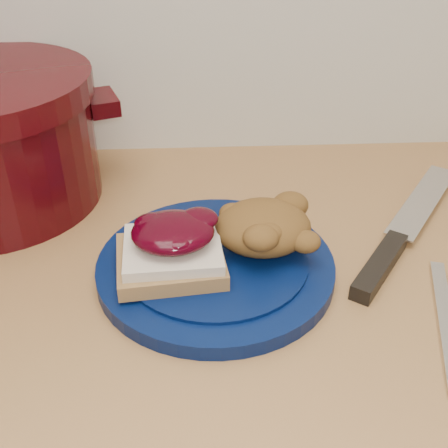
{
  "coord_description": "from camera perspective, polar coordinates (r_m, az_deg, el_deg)",
  "views": [
    {
      "loc": [
        0.0,
        1.02,
        1.28
      ],
      "look_at": [
        0.03,
        1.51,
        0.95
      ],
      "focal_mm": 45.0,
      "sensor_mm": 36.0,
      "label": 1
    }
  ],
  "objects": [
    {
      "name": "chef_knife",
      "position": [
        0.66,
        16.79,
        -2.13
      ],
      "size": [
        0.21,
        0.27,
        0.02
      ],
      "rotation": [
        0.0,
        0.0,
        0.95
      ],
      "color": "black",
      "rests_on": "wood_countertop"
    },
    {
      "name": "plate",
      "position": [
        0.6,
        -0.86,
        -4.37
      ],
      "size": [
        0.25,
        0.25,
        0.02
      ],
      "primitive_type": "cylinder",
      "rotation": [
        0.0,
        0.0,
        0.01
      ],
      "color": "#04113A",
      "rests_on": "wood_countertop"
    },
    {
      "name": "stuffing_mound",
      "position": [
        0.6,
        3.98,
        -0.32
      ],
      "size": [
        0.1,
        0.09,
        0.05
      ],
      "primitive_type": "ellipsoid",
      "rotation": [
        0.0,
        0.0,
        0.01
      ],
      "color": "brown",
      "rests_on": "plate"
    },
    {
      "name": "sandwich",
      "position": [
        0.57,
        -5.32,
        -2.38
      ],
      "size": [
        0.12,
        0.11,
        0.05
      ],
      "rotation": [
        0.0,
        0.0,
        0.01
      ],
      "color": "olive",
      "rests_on": "plate"
    },
    {
      "name": "butter_knife",
      "position": [
        0.59,
        21.6,
        -9.1
      ],
      "size": [
        0.06,
        0.18,
        0.0
      ],
      "primitive_type": "cube",
      "rotation": [
        0.0,
        0.0,
        1.3
      ],
      "color": "silver",
      "rests_on": "wood_countertop"
    }
  ]
}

